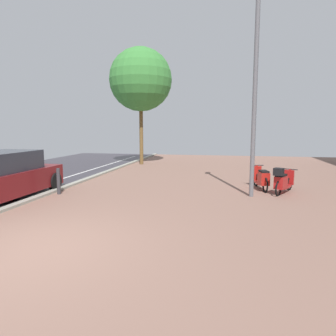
{
  "coord_description": "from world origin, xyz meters",
  "views": [
    {
      "loc": [
        3.48,
        -4.77,
        2.22
      ],
      "look_at": [
        2.13,
        2.15,
        1.28
      ],
      "focal_mm": 32.53,
      "sensor_mm": 36.0,
      "label": 1
    }
  ],
  "objects_px": {
    "street_tree": "(141,80)",
    "lamp_post": "(255,82)",
    "bollard_far": "(58,181)",
    "scooter_mid": "(283,181)",
    "scooter_near": "(262,179)"
  },
  "relations": [
    {
      "from": "scooter_near",
      "to": "bollard_far",
      "type": "distance_m",
      "value": 7.08
    },
    {
      "from": "lamp_post",
      "to": "street_tree",
      "type": "xyz_separation_m",
      "value": [
        -5.93,
        7.82,
        1.41
      ]
    },
    {
      "from": "street_tree",
      "to": "scooter_mid",
      "type": "bearing_deg",
      "value": -45.91
    },
    {
      "from": "scooter_near",
      "to": "lamp_post",
      "type": "relative_size",
      "value": 0.26
    },
    {
      "from": "lamp_post",
      "to": "bollard_far",
      "type": "height_order",
      "value": "lamp_post"
    },
    {
      "from": "scooter_near",
      "to": "lamp_post",
      "type": "distance_m",
      "value": 3.47
    },
    {
      "from": "bollard_far",
      "to": "street_tree",
      "type": "bearing_deg",
      "value": 87.41
    },
    {
      "from": "lamp_post",
      "to": "bollard_far",
      "type": "relative_size",
      "value": 7.5
    },
    {
      "from": "lamp_post",
      "to": "bollard_far",
      "type": "xyz_separation_m",
      "value": [
        -6.33,
        -0.88,
        -3.18
      ]
    },
    {
      "from": "street_tree",
      "to": "lamp_post",
      "type": "bearing_deg",
      "value": -52.82
    },
    {
      "from": "scooter_near",
      "to": "street_tree",
      "type": "relative_size",
      "value": 0.25
    },
    {
      "from": "scooter_near",
      "to": "street_tree",
      "type": "xyz_separation_m",
      "value": [
        -6.37,
        6.61,
        4.63
      ]
    },
    {
      "from": "scooter_mid",
      "to": "street_tree",
      "type": "height_order",
      "value": "street_tree"
    },
    {
      "from": "lamp_post",
      "to": "street_tree",
      "type": "height_order",
      "value": "street_tree"
    },
    {
      "from": "bollard_far",
      "to": "scooter_mid",
      "type": "bearing_deg",
      "value": 11.39
    }
  ]
}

